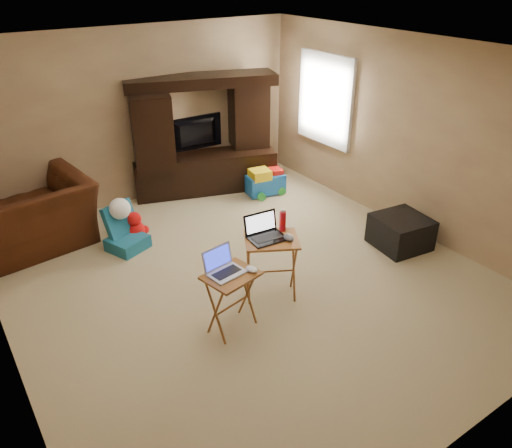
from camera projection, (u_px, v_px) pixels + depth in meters
floor at (246, 278)px, 5.78m from camera, size 5.50×5.50×0.00m
ceiling at (244, 53)px, 4.60m from camera, size 5.50×5.50×0.00m
wall_back at (140, 117)px, 7.19m from camera, size 5.00×0.00×5.00m
wall_front at (481, 317)px, 3.19m from camera, size 5.00×0.00×5.00m
wall_right at (407, 136)px, 6.44m from camera, size 0.00×5.50×5.50m
window_pane at (326, 99)px, 7.48m from camera, size 0.00×1.20×1.20m
window_frame at (325, 100)px, 7.47m from camera, size 0.06×1.14×1.34m
entertainment_center at (204, 136)px, 7.56m from camera, size 2.25×1.21×1.79m
television at (197, 134)px, 7.73m from camera, size 0.92×0.17×0.52m
recliner at (33, 215)px, 6.22m from camera, size 1.49×1.34×0.88m
child_rocker at (126, 229)px, 6.22m from camera, size 0.59×0.62×0.58m
plush_toy at (135, 226)px, 6.47m from camera, size 0.36×0.30×0.40m
push_toy at (265, 181)px, 7.73m from camera, size 0.65×0.51×0.44m
ottoman at (401, 232)px, 6.34m from camera, size 0.70×0.70×0.40m
tray_table_left at (232, 302)px, 4.86m from camera, size 0.56×0.49×0.64m
tray_table_right at (271, 268)px, 5.32m from camera, size 0.70×0.65×0.72m
laptop_left at (226, 263)px, 4.66m from camera, size 0.37×0.32×0.24m
laptop_right at (267, 229)px, 5.09m from camera, size 0.40×0.34×0.24m
mouse_left at (252, 269)px, 4.74m from camera, size 0.11×0.15×0.05m
mouse_right at (289, 237)px, 5.11m from camera, size 0.11×0.16×0.06m
water_bottle at (283, 221)px, 5.25m from camera, size 0.07×0.07×0.22m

